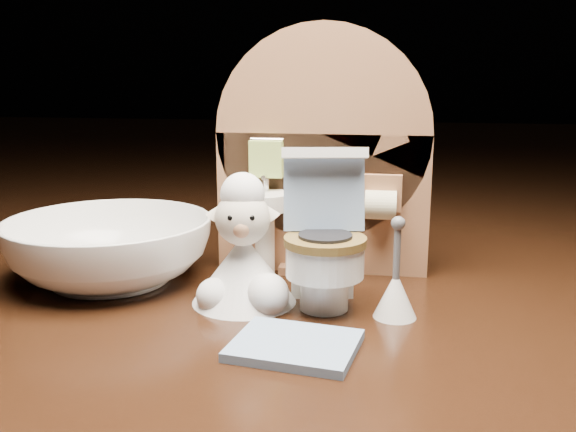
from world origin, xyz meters
The scene contains 6 objects.
backdrop_panel centered at (0.00, 0.06, 0.07)m, with size 0.13×0.05×0.15m.
toy_toilet centered at (0.01, 0.00, 0.03)m, with size 0.05×0.06×0.08m.
bath_mat centered at (0.00, -0.06, 0.00)m, with size 0.05×0.05×0.00m, color #7590B2.
toilet_brush centered at (0.05, -0.01, 0.01)m, with size 0.02×0.02×0.05m.
plush_lamb centered at (-0.03, 0.00, 0.03)m, with size 0.06×0.06×0.07m.
ceramic_bowl centered at (-0.12, 0.02, 0.02)m, with size 0.12×0.12×0.04m, color white.
Camera 1 is at (0.04, -0.32, 0.12)m, focal length 40.00 mm.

